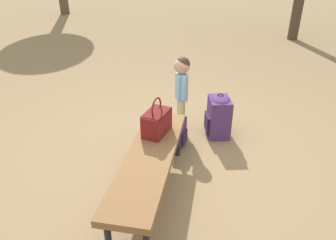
% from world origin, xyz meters
% --- Properties ---
extents(ground_plane, '(40.00, 40.00, 0.00)m').
position_xyz_m(ground_plane, '(0.00, 0.00, 0.00)').
color(ground_plane, '#8C704C').
rests_on(ground_plane, ground).
extents(park_bench, '(1.63, 0.58, 0.45)m').
position_xyz_m(park_bench, '(-0.70, 0.01, 0.39)').
color(park_bench, brown).
rests_on(park_bench, ground).
extents(handbag, '(0.36, 0.28, 0.37)m').
position_xyz_m(handbag, '(-0.32, -0.01, 0.58)').
color(handbag, maroon).
rests_on(handbag, park_bench).
extents(child_standing, '(0.24, 0.19, 0.92)m').
position_xyz_m(child_standing, '(0.59, -0.22, 0.61)').
color(child_standing, '#CCCC8C').
rests_on(child_standing, ground).
extents(backpack_large, '(0.35, 0.31, 0.55)m').
position_xyz_m(backpack_large, '(0.45, -0.67, 0.27)').
color(backpack_large, '#4C2D66').
rests_on(backpack_large, ground).
extents(backpack_small, '(0.26, 0.24, 0.38)m').
position_xyz_m(backpack_small, '(0.19, -0.18, 0.19)').
color(backpack_small, '#4C2D66').
rests_on(backpack_small, ground).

